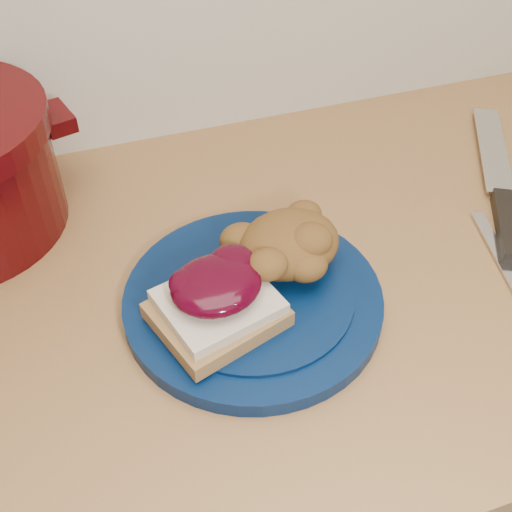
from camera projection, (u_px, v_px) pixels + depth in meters
name	position (u px, v px, depth m)	size (l,w,h in m)	color
base_cabinet	(274.00, 479.00, 1.02)	(4.00, 0.60, 0.86)	beige
plate	(253.00, 300.00, 0.65)	(0.26, 0.26, 0.02)	#04183D
sandwich	(217.00, 301.00, 0.60)	(0.14, 0.13, 0.06)	olive
stuffing_mound	(289.00, 243.00, 0.66)	(0.11, 0.09, 0.05)	brown
chef_knife	(502.00, 203.00, 0.76)	(0.17, 0.29, 0.02)	black
butter_knife	(506.00, 267.00, 0.69)	(0.18, 0.01, 0.00)	silver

